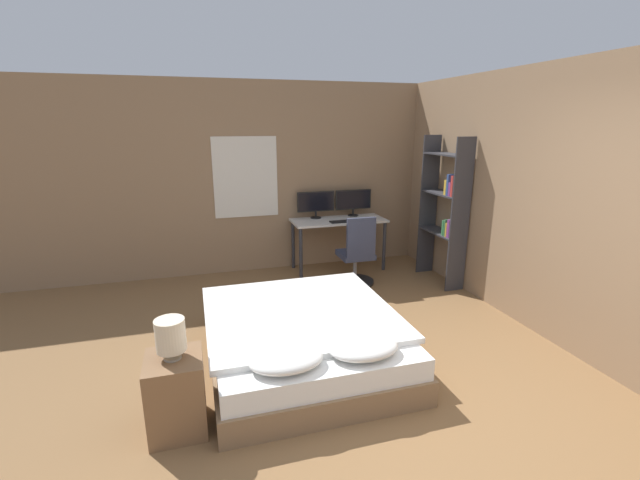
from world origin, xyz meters
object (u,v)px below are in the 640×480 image
at_px(bed, 303,338).
at_px(computer_mouse, 361,220).
at_px(nightstand, 176,394).
at_px(office_chair, 357,259).
at_px(desk, 339,226).
at_px(monitor_left, 316,203).
at_px(bedside_lamp, 170,336).
at_px(monitor_right, 353,201).
at_px(keyboard, 343,221).
at_px(bookshelf, 447,205).

height_order(bed, computer_mouse, computer_mouse).
height_order(nightstand, office_chair, office_chair).
height_order(desk, monitor_left, monitor_left).
distance_m(bed, bedside_lamp, 1.35).
bearing_deg(office_chair, monitor_left, 110.54).
xyz_separation_m(monitor_right, computer_mouse, (-0.02, -0.37, -0.21)).
height_order(bedside_lamp, office_chair, office_chair).
bearing_deg(keyboard, bed, -117.79).
height_order(bed, monitor_right, monitor_right).
height_order(bedside_lamp, bookshelf, bookshelf).
bearing_deg(bedside_lamp, monitor_left, 58.64).
bearing_deg(monitor_left, bed, -108.53).
bearing_deg(office_chair, computer_mouse, 63.80).
relative_size(desk, bookshelf, 0.70).
distance_m(desk, keyboard, 0.21).
bearing_deg(monitor_left, bookshelf, -37.28).
bearing_deg(nightstand, monitor_right, 51.50).
bearing_deg(bedside_lamp, bed, 30.20).
distance_m(nightstand, bookshelf, 4.06).
bearing_deg(bed, keyboard, 62.21).
bearing_deg(desk, computer_mouse, -33.60).
distance_m(bed, keyboard, 2.52).
bearing_deg(monitor_right, keyboard, -128.82).
relative_size(bed, bookshelf, 0.98).
xyz_separation_m(nightstand, monitor_left, (1.93, 3.17, 0.71)).
bearing_deg(desk, nightstand, -126.72).
height_order(bed, nightstand, nightstand).
relative_size(bedside_lamp, bookshelf, 0.15).
bearing_deg(bookshelf, office_chair, 167.19).
distance_m(bed, monitor_right, 3.02).
xyz_separation_m(nightstand, monitor_right, (2.52, 3.17, 0.71)).
distance_m(computer_mouse, bookshelf, 1.22).
distance_m(nightstand, desk, 3.74).
bearing_deg(bedside_lamp, keyboard, 51.55).
height_order(monitor_right, keyboard, monitor_right).
bearing_deg(desk, monitor_right, 32.10).
xyz_separation_m(bed, nightstand, (-1.08, -0.63, 0.05)).
bearing_deg(bed, bookshelf, 31.28).
xyz_separation_m(nightstand, bedside_lamp, (0.00, -0.00, 0.46)).
bearing_deg(keyboard, nightstand, -128.45).
relative_size(bed, monitor_right, 3.47).
relative_size(bedside_lamp, keyboard, 0.79).
xyz_separation_m(office_chair, bookshelf, (1.16, -0.26, 0.71)).
bearing_deg(office_chair, bed, -125.00).
relative_size(bed, nightstand, 3.42).
bearing_deg(computer_mouse, desk, 146.40).
bearing_deg(desk, keyboard, -90.00).
xyz_separation_m(desk, computer_mouse, (0.27, -0.18, 0.12)).
xyz_separation_m(monitor_left, monitor_right, (0.59, 0.00, 0.00)).
bearing_deg(monitor_left, office_chair, -69.46).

